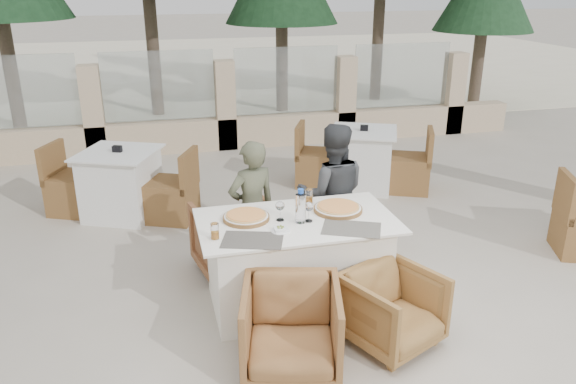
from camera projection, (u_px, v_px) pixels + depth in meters
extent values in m
plane|color=#B8AE9D|center=(309.00, 303.00, 4.79)|extent=(80.00, 80.00, 0.00)
cube|color=#F8EECB|center=(184.00, 66.00, 17.45)|extent=(30.00, 16.00, 0.01)
cube|color=#555049|center=(253.00, 240.00, 4.17)|extent=(0.52, 0.42, 0.00)
cube|color=#635E55|center=(352.00, 228.00, 4.37)|extent=(0.53, 0.46, 0.00)
cylinder|color=orange|center=(246.00, 217.00, 4.52)|extent=(0.47, 0.47, 0.05)
cylinder|color=orange|center=(338.00, 208.00, 4.69)|extent=(0.47, 0.47, 0.05)
cylinder|color=silver|center=(301.00, 206.00, 4.43)|extent=(0.11, 0.11, 0.28)
cylinder|color=orange|center=(215.00, 231.00, 4.18)|extent=(0.07, 0.07, 0.12)
cylinder|color=#C7751C|center=(309.00, 196.00, 4.83)|extent=(0.09, 0.09, 0.13)
imported|color=brown|center=(237.00, 240.00, 5.18)|extent=(0.84, 0.86, 0.67)
imported|color=olive|center=(338.00, 238.00, 5.35)|extent=(0.61, 0.63, 0.55)
imported|color=#8F5F34|center=(291.00, 328.00, 3.91)|extent=(0.83, 0.84, 0.63)
imported|color=olive|center=(392.00, 309.00, 4.18)|extent=(0.83, 0.84, 0.58)
imported|color=#50533D|center=(252.00, 209.00, 5.07)|extent=(0.54, 0.43, 1.28)
imported|color=#3B3D40|center=(332.00, 195.00, 5.28)|extent=(0.76, 0.65, 1.37)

